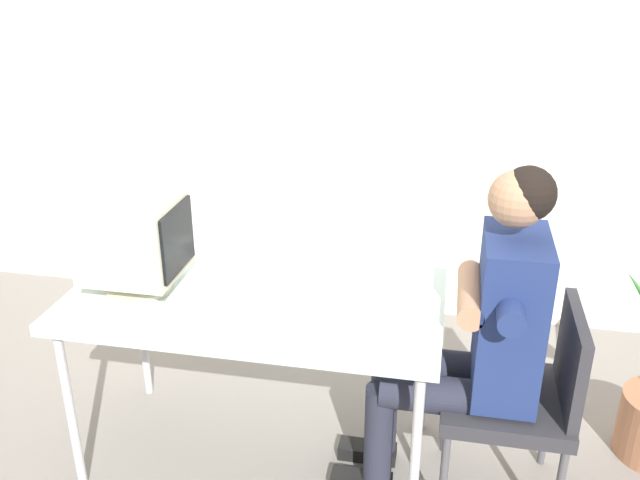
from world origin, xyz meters
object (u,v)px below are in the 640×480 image
at_px(crt_monitor, 134,238).
at_px(keyboard, 220,286).
at_px(person_seated, 476,330).
at_px(desk_mug, 240,253).
at_px(desk, 255,307).
at_px(office_chair, 523,392).

xyz_separation_m(crt_monitor, keyboard, (0.30, 0.06, -0.20)).
bearing_deg(keyboard, person_seated, -2.14).
xyz_separation_m(keyboard, desk_mug, (-0.00, 0.26, 0.02)).
relative_size(desk, keyboard, 3.32).
xyz_separation_m(desk, office_chair, (1.01, -0.02, -0.23)).
bearing_deg(crt_monitor, office_chair, 0.90).
distance_m(crt_monitor, person_seated, 1.30).
relative_size(desk, office_chair, 1.74).
relative_size(person_seated, desk_mug, 14.73).
distance_m(office_chair, person_seated, 0.30).
bearing_deg(keyboard, desk, -5.98).
bearing_deg(desk_mug, keyboard, -89.85).
xyz_separation_m(person_seated, desk_mug, (-0.97, 0.30, 0.08)).
bearing_deg(office_chair, keyboard, 178.21).
xyz_separation_m(crt_monitor, office_chair, (1.46, 0.02, -0.50)).
relative_size(office_chair, person_seated, 0.61).
xyz_separation_m(crt_monitor, desk_mug, (0.30, 0.32, -0.18)).
relative_size(keyboard, person_seated, 0.32).
height_order(desk, person_seated, person_seated).
distance_m(desk, crt_monitor, 0.52).
xyz_separation_m(keyboard, person_seated, (0.97, -0.04, -0.06)).
bearing_deg(person_seated, desk, 178.52).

